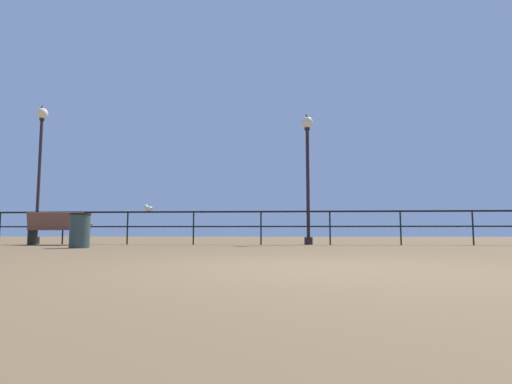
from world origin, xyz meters
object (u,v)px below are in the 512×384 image
Objects in this scene: lamppost_left at (40,152)px; bench_far_left at (58,227)px; lamppost_center at (308,160)px; trash_bin at (80,230)px; seagull_on_rail at (148,208)px.

bench_far_left is at bearing -36.62° from lamppost_left.
lamppost_center is at bearing -0.00° from lamppost_left.
lamppost_left reaches higher than trash_bin.
seagull_on_rail is at bearing -177.43° from lamppost_center.
lamppost_left is at bearing 134.23° from trash_bin.
lamppost_center is 4.90× the size of trash_bin.
trash_bin is (-0.69, -2.77, -0.68)m from seagull_on_rail.
bench_far_left is at bearing -164.58° from seagull_on_rail.
bench_far_left is 2.72m from trash_bin.
seagull_on_rail is 0.50× the size of trash_bin.
lamppost_left reaches higher than seagull_on_rail.
bench_far_left reaches higher than trash_bin.
bench_far_left is at bearing 129.28° from trash_bin.
lamppost_left is at bearing 176.58° from seagull_on_rail.
seagull_on_rail is (2.41, 0.66, 0.57)m from bench_far_left.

